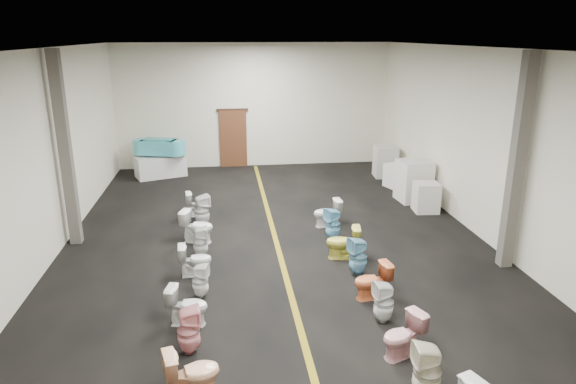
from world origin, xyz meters
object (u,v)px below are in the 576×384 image
object	(u,v)px
toilet_left_7	(200,242)
toilet_right_5	(372,281)
appliance_crate_d	(385,161)
appliance_crate_a	(426,197)
bathtub	(159,146)
appliance_crate_c	(397,176)
toilet_right_9	(327,213)
toilet_right_7	(343,242)
toilet_right_8	(333,224)
toilet_left_3	(189,331)
appliance_crate_b	(414,181)
toilet_left_8	(197,226)
toilet_right_2	(427,372)
display_table	(161,166)
toilet_right_6	(358,256)
toilet_left_10	(199,204)
toilet_right_4	(384,302)
toilet_right_3	(403,336)
toilet_left_2	(192,373)
toilet_left_4	(188,306)
toilet_left_6	(195,260)
toilet_left_5	(200,281)
toilet_left_9	(202,211)

from	to	relation	value
toilet_left_7	toilet_right_5	distance (m)	3.99
appliance_crate_d	appliance_crate_a	bearing A→B (deg)	-90.00
bathtub	appliance_crate_c	size ratio (longest dim) A/B	2.39
appliance_crate_c	toilet_right_9	distance (m)	4.39
toilet_right_7	toilet_right_5	bearing A→B (deg)	14.00
toilet_right_5	toilet_right_8	xyz separation A→B (m)	(-0.13, 2.92, 0.05)
toilet_left_3	toilet_right_9	world-z (taller)	toilet_left_3
appliance_crate_b	toilet_left_7	world-z (taller)	appliance_crate_b
toilet_right_8	toilet_left_8	bearing A→B (deg)	-118.22
toilet_left_8	toilet_right_2	xyz separation A→B (m)	(3.31, -6.02, 0.04)
appliance_crate_d	toilet_right_8	size ratio (longest dim) A/B	1.33
display_table	toilet_right_6	distance (m)	9.68
toilet_right_5	toilet_right_9	size ratio (longest dim) A/B	0.98
display_table	toilet_right_8	xyz separation A→B (m)	(4.75, -6.45, 0.04)
toilet_left_3	toilet_left_8	xyz separation A→B (m)	(-0.05, 4.54, -0.00)
toilet_left_10	toilet_right_4	xyz separation A→B (m)	(3.37, -5.94, 0.04)
toilet_right_3	toilet_right_7	distance (m)	3.67
toilet_left_10	toilet_right_7	world-z (taller)	toilet_right_7
toilet_left_2	toilet_right_5	bearing A→B (deg)	-67.83
toilet_left_4	toilet_left_6	bearing A→B (deg)	10.59
toilet_right_9	toilet_left_7	bearing A→B (deg)	-69.81
toilet_right_2	toilet_right_6	bearing A→B (deg)	-177.20
toilet_right_4	toilet_right_9	bearing A→B (deg)	175.38
toilet_left_10	appliance_crate_c	bearing A→B (deg)	-78.80
toilet_right_7	toilet_right_8	bearing A→B (deg)	-170.30
display_table	bathtub	bearing A→B (deg)	0.00
toilet_right_5	toilet_right_3	bearing A→B (deg)	-10.59
toilet_left_5	toilet_left_9	xyz separation A→B (m)	(-0.09, 3.78, 0.09)
appliance_crate_c	toilet_right_8	bearing A→B (deg)	-126.14
appliance_crate_a	toilet_left_9	size ratio (longest dim) A/B	0.97
toilet_right_8	toilet_left_2	bearing A→B (deg)	-53.45
toilet_left_3	appliance_crate_b	bearing A→B (deg)	-51.36
toilet_left_8	toilet_right_9	xyz separation A→B (m)	(3.29, 0.63, -0.03)
appliance_crate_b	toilet_left_4	xyz separation A→B (m)	(-6.29, -6.11, -0.26)
toilet_left_2	toilet_left_10	distance (m)	7.47
toilet_left_6	toilet_left_4	bearing A→B (deg)	174.85
toilet_left_9	toilet_right_3	bearing A→B (deg)	-171.79
appliance_crate_a	toilet_right_8	distance (m)	3.48
appliance_crate_c	toilet_left_3	size ratio (longest dim) A/B	0.96
toilet_right_5	appliance_crate_b	bearing A→B (deg)	143.77
toilet_left_3	toilet_right_8	xyz separation A→B (m)	(3.19, 4.25, 0.01)
toilet_left_8	toilet_right_4	bearing A→B (deg)	-122.26
bathtub	appliance_crate_a	world-z (taller)	bathtub
toilet_right_3	toilet_right_9	world-z (taller)	toilet_right_9
toilet_left_2	toilet_right_3	distance (m)	3.21
toilet_left_9	toilet_right_8	xyz separation A→B (m)	(3.16, -1.31, -0.02)
appliance_crate_d	toilet_right_9	world-z (taller)	appliance_crate_d
toilet_left_5	toilet_right_5	xyz separation A→B (m)	(3.21, -0.45, 0.01)
toilet_left_5	toilet_left_6	bearing A→B (deg)	23.37
toilet_left_4	toilet_left_9	bearing A→B (deg)	10.78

